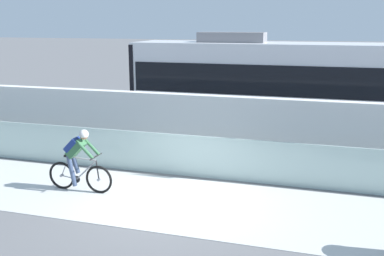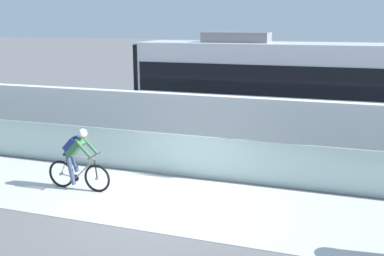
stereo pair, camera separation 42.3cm
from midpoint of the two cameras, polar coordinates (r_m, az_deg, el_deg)
ground_plane at (r=10.65m, az=-4.39°, el=-9.44°), size 200.00×200.00×0.00m
bike_path_deck at (r=10.65m, az=-4.39°, el=-9.41°), size 32.00×3.20×0.01m
glass_parapet at (r=12.10m, az=-1.33°, el=-3.63°), size 32.00×0.05×1.17m
concrete_barrier_wall at (r=13.65m, az=0.97°, el=0.15°), size 32.00×0.36×1.99m
tram_rail_near at (r=16.23m, az=3.30°, el=-1.31°), size 32.00×0.08×0.01m
tram_rail_far at (r=17.59m, az=4.38°, el=-0.16°), size 32.00×0.08×0.01m
tram at (r=16.23m, az=11.19°, el=5.26°), size 11.06×2.54×3.81m
cyclist_on_bike at (r=11.38m, az=-15.51°, el=-4.11°), size 1.77×0.58×1.61m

